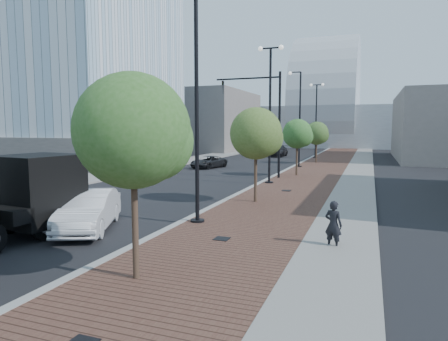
% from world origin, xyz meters
% --- Properties ---
extents(sidewalk, '(7.00, 140.00, 0.12)m').
position_xyz_m(sidewalk, '(3.50, 40.00, 0.06)').
color(sidewalk, '#4C2D23').
rests_on(sidewalk, ground).
extents(concrete_strip, '(2.40, 140.00, 0.13)m').
position_xyz_m(concrete_strip, '(6.20, 40.00, 0.07)').
color(concrete_strip, slate).
rests_on(concrete_strip, ground).
extents(curb, '(0.30, 140.00, 0.14)m').
position_xyz_m(curb, '(0.00, 40.00, 0.07)').
color(curb, gray).
rests_on(curb, ground).
extents(west_sidewalk, '(4.00, 140.00, 0.12)m').
position_xyz_m(west_sidewalk, '(-13.00, 40.00, 0.06)').
color(west_sidewalk, slate).
rests_on(west_sidewalk, ground).
extents(white_sedan, '(3.33, 4.78, 1.49)m').
position_xyz_m(white_sedan, '(-2.94, 7.83, 0.75)').
color(white_sedan, silver).
rests_on(white_sedan, ground).
extents(dark_car_mid, '(2.90, 4.51, 1.16)m').
position_xyz_m(dark_car_mid, '(-7.61, 30.95, 0.58)').
color(dark_car_mid, black).
rests_on(dark_car_mid, ground).
extents(dark_car_far, '(2.13, 5.06, 1.46)m').
position_xyz_m(dark_car_far, '(-4.69, 48.51, 0.73)').
color(dark_car_far, black).
rests_on(dark_car_far, ground).
extents(pedestrian, '(0.66, 0.54, 1.57)m').
position_xyz_m(pedestrian, '(6.00, 8.58, 0.78)').
color(pedestrian, black).
rests_on(pedestrian, ground).
extents(streetlight_1, '(1.44, 0.56, 9.21)m').
position_xyz_m(streetlight_1, '(0.49, 10.00, 4.34)').
color(streetlight_1, black).
rests_on(streetlight_1, ground).
extents(streetlight_2, '(1.72, 0.56, 9.28)m').
position_xyz_m(streetlight_2, '(0.60, 22.00, 4.82)').
color(streetlight_2, black).
rests_on(streetlight_2, ground).
extents(streetlight_3, '(1.44, 0.56, 9.21)m').
position_xyz_m(streetlight_3, '(0.49, 34.00, 4.34)').
color(streetlight_3, black).
rests_on(streetlight_3, ground).
extents(streetlight_4, '(1.72, 0.56, 9.28)m').
position_xyz_m(streetlight_4, '(0.60, 46.00, 4.82)').
color(streetlight_4, black).
rests_on(streetlight_4, ground).
extents(traffic_mast, '(5.09, 0.20, 8.00)m').
position_xyz_m(traffic_mast, '(-0.30, 25.00, 4.98)').
color(traffic_mast, black).
rests_on(traffic_mast, ground).
extents(tree_0, '(2.83, 2.83, 5.22)m').
position_xyz_m(tree_0, '(1.65, 4.02, 3.79)').
color(tree_0, '#382619').
rests_on(tree_0, ground).
extents(tree_1, '(2.64, 2.63, 4.91)m').
position_xyz_m(tree_1, '(1.65, 15.02, 3.58)').
color(tree_1, '#382619').
rests_on(tree_1, ground).
extents(tree_2, '(2.38, 2.33, 4.57)m').
position_xyz_m(tree_2, '(1.65, 27.02, 3.39)').
color(tree_2, '#382619').
rests_on(tree_2, ground).
extents(tree_3, '(2.52, 2.49, 4.53)m').
position_xyz_m(tree_3, '(1.65, 39.02, 3.28)').
color(tree_3, '#382619').
rests_on(tree_3, ground).
extents(tower_podium, '(19.00, 19.00, 3.00)m').
position_xyz_m(tower_podium, '(-24.00, 32.00, 1.50)').
color(tower_podium, '#5E5955').
rests_on(tower_podium, ground).
extents(convention_center, '(50.00, 30.00, 50.00)m').
position_xyz_m(convention_center, '(-2.00, 85.00, 6.00)').
color(convention_center, '#9BA0A4').
rests_on(convention_center, ground).
extents(commercial_block_nw, '(14.00, 20.00, 10.00)m').
position_xyz_m(commercial_block_nw, '(-20.00, 60.00, 5.00)').
color(commercial_block_nw, '#69625E').
rests_on(commercial_block_nw, ground).
extents(utility_cover_1, '(0.50, 0.50, 0.02)m').
position_xyz_m(utility_cover_1, '(2.40, 8.00, 0.13)').
color(utility_cover_1, black).
rests_on(utility_cover_1, sidewalk).
extents(utility_cover_2, '(0.50, 0.50, 0.02)m').
position_xyz_m(utility_cover_2, '(2.40, 19.00, 0.13)').
color(utility_cover_2, black).
rests_on(utility_cover_2, sidewalk).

